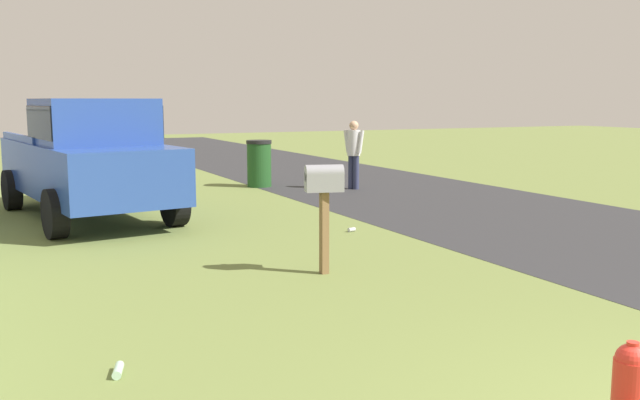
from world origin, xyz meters
name	(u,v)px	position (x,y,z in m)	size (l,w,h in m)	color
road_asphalt	(578,231)	(6.00, -4.43, 0.00)	(60.00, 5.29, 0.01)	#2D2D30
mailbox	(324,188)	(5.35, 0.38, 1.04)	(0.31, 0.48, 1.31)	brown
pickup_truck	(89,156)	(10.63, 2.35, 1.10)	(5.31, 2.72, 2.09)	#284793
trash_bin	(259,163)	(13.60, -1.93, 0.56)	(0.61, 0.61, 1.11)	#1E4C1E
pedestrian	(354,150)	(12.21, -3.75, 0.91)	(0.45, 0.34, 1.59)	#2D3351
litter_can_far_scatter	(352,230)	(7.55, -1.19, 0.03)	(0.07, 0.07, 0.12)	silver
litter_bottle_near_hydrant	(118,370)	(3.25, 3.15, 0.04)	(0.07, 0.07, 0.22)	#B2D8BF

